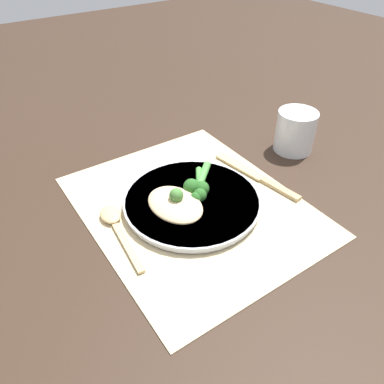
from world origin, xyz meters
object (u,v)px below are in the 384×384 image
Objects in this scene: broccoli_stalk_rear at (198,192)px; spoon at (114,221)px; knife at (257,176)px; water_glass at (295,131)px; chicken_fillet at (175,204)px; broccoli_stalk_right at (198,185)px; plate at (192,201)px.

spoon is (-0.03, -0.15, -0.02)m from broccoli_stalk_rear.
knife is 0.15m from water_glass.
chicken_fillet is 1.34× the size of broccoli_stalk_rear.
plate is at bearing 79.97° from broccoli_stalk_right.
broccoli_stalk_right reaches higher than knife.
broccoli_stalk_rear is (-0.00, 0.01, 0.02)m from plate.
water_glass reaches higher than broccoli_stalk_right.
water_glass is (-0.04, 0.29, 0.03)m from plate.
plate is 2.76× the size of broccoli_stalk_rear.
knife is (0.00, 0.15, -0.01)m from plate.
water_glass is at bearing -126.89° from broccoli_stalk_right.
plate is 1.48× the size of spoon.
broccoli_stalk_rear is at bearing 170.75° from knife.
knife is at bearing -1.23° from spoon.
knife is at bearing -74.20° from water_glass.
broccoli_stalk_rear is at bearing 97.70° from chicken_fillet.
chicken_fillet reaches higher than spoon.
spoon is (-0.03, -0.14, -0.00)m from plate.
plate reaches higher than spoon.
plate is 0.03m from broccoli_stalk_right.
knife is at bearing 91.48° from chicken_fillet.
broccoli_stalk_right is at bearing -1.21° from spoon.
broccoli_stalk_right is at bearing 164.82° from knife.
water_glass reaches higher than plate.
spoon is at bearing 164.84° from knife.
knife is 2.29× the size of water_glass.
plate is at bearing 35.01° from broccoli_stalk_rear.
spoon is 0.43m from water_glass.
broccoli_stalk_right is at bearing 121.82° from plate.
plate is 0.30m from water_glass.
broccoli_stalk_rear is 0.43× the size of knife.
broccoli_stalk_right reaches higher than chicken_fillet.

